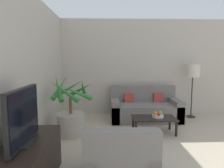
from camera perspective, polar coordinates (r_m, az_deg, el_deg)
wall_back at (r=5.97m, az=15.46°, el=4.59°), size 7.61×0.06×2.70m
wall_left at (r=3.05m, az=-26.29°, el=2.21°), size 0.06×7.40×2.70m
television at (r=2.49m, az=-24.01°, el=-8.56°), size 0.18×0.82×0.66m
potted_palm at (r=4.28m, az=-11.65°, el=-9.01°), size 0.86×0.94×1.28m
sofa_loveseat at (r=5.36m, az=9.31°, el=-7.02°), size 1.77×0.88×0.86m
floor_lamp at (r=5.79m, az=22.09°, el=2.97°), size 0.35×0.35×1.44m
coffee_table at (r=4.41m, az=11.89°, el=-9.90°), size 0.92×0.50×0.35m
fruit_bowl at (r=4.42m, az=12.99°, el=-8.92°), size 0.24×0.24×0.05m
apple_red at (r=4.33m, az=13.21°, el=-8.41°), size 0.07×0.07×0.07m
apple_green at (r=4.45m, az=13.67°, el=-7.93°), size 0.08×0.08×0.08m
orange_fruit at (r=4.38m, az=12.21°, el=-8.15°), size 0.08×0.08×0.08m
armchair at (r=2.70m, az=2.24°, el=-21.93°), size 0.85×0.83×0.81m
ottoman at (r=3.53m, az=2.46°, el=-16.35°), size 0.58×0.49×0.34m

